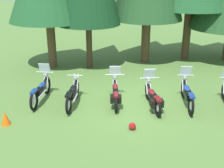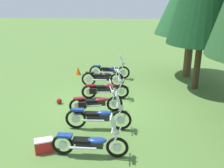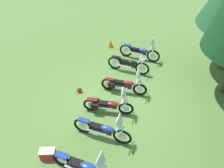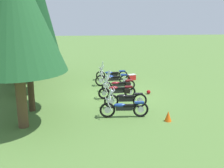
{
  "view_description": "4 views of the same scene",
  "coord_description": "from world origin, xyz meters",
  "px_view_note": "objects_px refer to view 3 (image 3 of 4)",
  "views": [
    {
      "loc": [
        -0.06,
        -10.22,
        4.87
      ],
      "look_at": [
        -0.78,
        0.42,
        0.68
      ],
      "focal_mm": 46.6,
      "sensor_mm": 36.0,
      "label": 1
    },
    {
      "loc": [
        9.98,
        1.01,
        4.57
      ],
      "look_at": [
        -0.83,
        0.39,
        0.65
      ],
      "focal_mm": 40.27,
      "sensor_mm": 36.0,
      "label": 2
    },
    {
      "loc": [
        7.22,
        2.27,
        7.51
      ],
      "look_at": [
        -0.09,
        -0.3,
        0.84
      ],
      "focal_mm": 37.53,
      "sensor_mm": 36.0,
      "label": 3
    },
    {
      "loc": [
        -15.77,
        1.78,
        4.89
      ],
      "look_at": [
        -0.84,
        0.4,
        0.91
      ],
      "focal_mm": 44.81,
      "sensor_mm": 36.0,
      "label": 4
    }
  ],
  "objects_px": {
    "motorcycle_4": "(103,130)",
    "motorcycle_0": "(140,52)",
    "picnic_cooler": "(48,154)",
    "dropped_helmet": "(79,90)",
    "motorcycle_1": "(129,64)",
    "motorcycle_2": "(123,85)",
    "motorcycle_3": "(107,105)",
    "motorcycle_5": "(83,166)",
    "traffic_cone": "(111,44)"
  },
  "relations": [
    {
      "from": "motorcycle_0",
      "to": "motorcycle_5",
      "type": "bearing_deg",
      "value": -88.81
    },
    {
      "from": "motorcycle_0",
      "to": "picnic_cooler",
      "type": "relative_size",
      "value": 3.72
    },
    {
      "from": "motorcycle_4",
      "to": "motorcycle_3",
      "type": "bearing_deg",
      "value": 102.5
    },
    {
      "from": "motorcycle_1",
      "to": "motorcycle_3",
      "type": "height_order",
      "value": "motorcycle_3"
    },
    {
      "from": "traffic_cone",
      "to": "motorcycle_4",
      "type": "bearing_deg",
      "value": 17.09
    },
    {
      "from": "motorcycle_1",
      "to": "picnic_cooler",
      "type": "bearing_deg",
      "value": -101.84
    },
    {
      "from": "motorcycle_4",
      "to": "traffic_cone",
      "type": "height_order",
      "value": "motorcycle_4"
    },
    {
      "from": "motorcycle_1",
      "to": "motorcycle_2",
      "type": "bearing_deg",
      "value": -81.61
    },
    {
      "from": "motorcycle_2",
      "to": "motorcycle_3",
      "type": "distance_m",
      "value": 1.45
    },
    {
      "from": "motorcycle_4",
      "to": "dropped_helmet",
      "type": "xyz_separation_m",
      "value": [
        -2.08,
        -1.99,
        -0.37
      ]
    },
    {
      "from": "motorcycle_5",
      "to": "dropped_helmet",
      "type": "xyz_separation_m",
      "value": [
        -3.67,
        -1.91,
        -0.33
      ]
    },
    {
      "from": "motorcycle_5",
      "to": "traffic_cone",
      "type": "relative_size",
      "value": 4.78
    },
    {
      "from": "motorcycle_2",
      "to": "motorcycle_1",
      "type": "bearing_deg",
      "value": 92.8
    },
    {
      "from": "motorcycle_5",
      "to": "traffic_cone",
      "type": "distance_m",
      "value": 8.14
    },
    {
      "from": "motorcycle_2",
      "to": "dropped_helmet",
      "type": "height_order",
      "value": "motorcycle_2"
    },
    {
      "from": "motorcycle_0",
      "to": "dropped_helmet",
      "type": "distance_m",
      "value": 4.14
    },
    {
      "from": "motorcycle_0",
      "to": "motorcycle_2",
      "type": "relative_size",
      "value": 1.06
    },
    {
      "from": "motorcycle_1",
      "to": "motorcycle_4",
      "type": "height_order",
      "value": "motorcycle_4"
    },
    {
      "from": "motorcycle_0",
      "to": "dropped_helmet",
      "type": "relative_size",
      "value": 9.55
    },
    {
      "from": "picnic_cooler",
      "to": "dropped_helmet",
      "type": "distance_m",
      "value": 3.56
    },
    {
      "from": "motorcycle_4",
      "to": "picnic_cooler",
      "type": "relative_size",
      "value": 3.79
    },
    {
      "from": "picnic_cooler",
      "to": "traffic_cone",
      "type": "height_order",
      "value": "traffic_cone"
    },
    {
      "from": "motorcycle_5",
      "to": "dropped_helmet",
      "type": "distance_m",
      "value": 4.15
    },
    {
      "from": "motorcycle_3",
      "to": "motorcycle_1",
      "type": "bearing_deg",
      "value": 78.27
    },
    {
      "from": "motorcycle_3",
      "to": "motorcycle_5",
      "type": "height_order",
      "value": "motorcycle_5"
    },
    {
      "from": "motorcycle_4",
      "to": "picnic_cooler",
      "type": "height_order",
      "value": "motorcycle_4"
    },
    {
      "from": "motorcycle_0",
      "to": "picnic_cooler",
      "type": "distance_m",
      "value": 7.31
    },
    {
      "from": "motorcycle_2",
      "to": "motorcycle_4",
      "type": "xyz_separation_m",
      "value": [
        2.74,
        0.04,
        0.03
      ]
    },
    {
      "from": "motorcycle_1",
      "to": "motorcycle_2",
      "type": "xyz_separation_m",
      "value": [
        1.62,
        0.22,
        -0.01
      ]
    },
    {
      "from": "motorcycle_1",
      "to": "picnic_cooler",
      "type": "xyz_separation_m",
      "value": [
        5.82,
        -1.28,
        -0.26
      ]
    },
    {
      "from": "motorcycle_0",
      "to": "traffic_cone",
      "type": "xyz_separation_m",
      "value": [
        -0.65,
        -1.96,
        -0.23
      ]
    },
    {
      "from": "picnic_cooler",
      "to": "motorcycle_1",
      "type": "bearing_deg",
      "value": 167.58
    },
    {
      "from": "motorcycle_0",
      "to": "motorcycle_3",
      "type": "xyz_separation_m",
      "value": [
        4.37,
        -0.31,
        -0.03
      ]
    },
    {
      "from": "traffic_cone",
      "to": "dropped_helmet",
      "type": "height_order",
      "value": "traffic_cone"
    },
    {
      "from": "motorcycle_3",
      "to": "motorcycle_5",
      "type": "bearing_deg",
      "value": -96.78
    },
    {
      "from": "motorcycle_1",
      "to": "motorcycle_3",
      "type": "xyz_separation_m",
      "value": [
        3.05,
        -0.04,
        -0.03
      ]
    },
    {
      "from": "picnic_cooler",
      "to": "motorcycle_3",
      "type": "bearing_deg",
      "value": 155.82
    },
    {
      "from": "motorcycle_4",
      "to": "motorcycle_5",
      "type": "height_order",
      "value": "motorcycle_4"
    },
    {
      "from": "motorcycle_1",
      "to": "motorcycle_2",
      "type": "distance_m",
      "value": 1.64
    },
    {
      "from": "motorcycle_3",
      "to": "motorcycle_2",
      "type": "bearing_deg",
      "value": 68.64
    },
    {
      "from": "motorcycle_1",
      "to": "dropped_helmet",
      "type": "relative_size",
      "value": 9.21
    },
    {
      "from": "motorcycle_2",
      "to": "motorcycle_4",
      "type": "height_order",
      "value": "motorcycle_4"
    },
    {
      "from": "motorcycle_0",
      "to": "motorcycle_1",
      "type": "bearing_deg",
      "value": -99.73
    },
    {
      "from": "motorcycle_3",
      "to": "traffic_cone",
      "type": "bearing_deg",
      "value": 97.15
    },
    {
      "from": "motorcycle_3",
      "to": "dropped_helmet",
      "type": "distance_m",
      "value": 1.88
    },
    {
      "from": "motorcycle_0",
      "to": "motorcycle_4",
      "type": "height_order",
      "value": "motorcycle_4"
    },
    {
      "from": "motorcycle_2",
      "to": "motorcycle_4",
      "type": "bearing_deg",
      "value": -94.19
    },
    {
      "from": "motorcycle_0",
      "to": "traffic_cone",
      "type": "relative_size",
      "value": 4.81
    },
    {
      "from": "motorcycle_1",
      "to": "motorcycle_2",
      "type": "height_order",
      "value": "motorcycle_2"
    },
    {
      "from": "motorcycle_4",
      "to": "motorcycle_0",
      "type": "bearing_deg",
      "value": 89.51
    }
  ]
}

